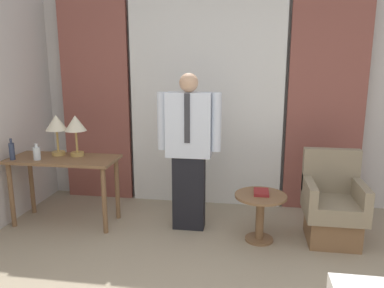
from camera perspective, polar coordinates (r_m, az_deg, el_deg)
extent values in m
cube|color=beige|center=(4.66, 2.29, 7.53)|extent=(10.00, 0.06, 2.70)
cube|color=white|center=(4.53, 2.10, 6.63)|extent=(1.84, 0.06, 2.58)
cube|color=brown|center=(4.89, -14.43, 6.69)|extent=(0.86, 0.06, 2.58)
cube|color=brown|center=(4.58, 19.75, 5.98)|extent=(0.86, 0.06, 2.58)
cube|color=brown|center=(4.25, -19.05, -2.21)|extent=(1.16, 0.50, 0.03)
cylinder|color=brown|center=(4.47, -25.82, -7.05)|extent=(0.05, 0.05, 0.71)
cylinder|color=brown|center=(3.98, -13.22, -8.41)|extent=(0.05, 0.05, 0.71)
cylinder|color=brown|center=(4.77, -23.25, -5.61)|extent=(0.05, 0.05, 0.71)
cylinder|color=brown|center=(4.32, -11.33, -6.66)|extent=(0.05, 0.05, 0.71)
cylinder|color=tan|center=(4.40, -19.67, -1.33)|extent=(0.14, 0.14, 0.04)
cylinder|color=tan|center=(4.37, -19.80, 0.45)|extent=(0.02, 0.02, 0.24)
cone|color=beige|center=(4.33, -20.00, 3.09)|extent=(0.23, 0.23, 0.17)
cylinder|color=tan|center=(4.29, -17.06, -1.46)|extent=(0.14, 0.14, 0.04)
cylinder|color=tan|center=(4.26, -17.18, 0.36)|extent=(0.02, 0.02, 0.24)
cone|color=beige|center=(4.23, -17.36, 3.06)|extent=(0.23, 0.23, 0.17)
cylinder|color=#2D3851|center=(4.36, -25.76, -1.03)|extent=(0.06, 0.06, 0.18)
cylinder|color=#2D3851|center=(4.33, -25.90, 0.44)|extent=(0.02, 0.02, 0.05)
cylinder|color=silver|center=(4.25, -22.56, -1.35)|extent=(0.08, 0.08, 0.14)
cylinder|color=silver|center=(4.23, -22.66, -0.21)|extent=(0.03, 0.03, 0.04)
cube|color=black|center=(3.99, -0.46, -7.38)|extent=(0.33, 0.18, 0.79)
cube|color=silver|center=(3.81, -0.48, 2.93)|extent=(0.46, 0.21, 0.66)
cube|color=#333338|center=(3.69, -0.76, 3.91)|extent=(0.06, 0.01, 0.49)
cylinder|color=silver|center=(3.86, -4.59, 3.51)|extent=(0.10, 0.10, 0.59)
cylinder|color=silver|center=(3.77, 3.73, 3.31)|extent=(0.10, 0.10, 0.59)
sphere|color=tan|center=(3.76, -0.49, 9.33)|extent=(0.19, 0.19, 0.19)
cube|color=brown|center=(4.04, 20.49, -11.93)|extent=(0.47, 0.48, 0.28)
cube|color=gray|center=(3.96, 20.73, -9.05)|extent=(0.55, 0.56, 0.16)
cube|color=gray|center=(4.08, 20.39, -3.80)|extent=(0.55, 0.10, 0.45)
cube|color=gray|center=(3.85, 17.46, -6.68)|extent=(0.08, 0.56, 0.18)
cube|color=gray|center=(3.96, 24.31, -6.74)|extent=(0.08, 0.56, 0.18)
cylinder|color=brown|center=(3.92, 10.16, -14.05)|extent=(0.28, 0.28, 0.02)
cylinder|color=brown|center=(3.83, 10.29, -11.16)|extent=(0.08, 0.08, 0.46)
cylinder|color=brown|center=(3.74, 10.43, -7.79)|extent=(0.51, 0.51, 0.03)
cube|color=maroon|center=(3.76, 10.51, -7.25)|extent=(0.14, 0.20, 0.03)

